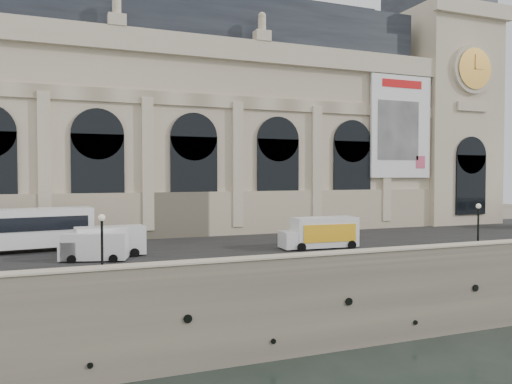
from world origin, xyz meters
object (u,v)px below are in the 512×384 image
bus_left (13,229)px  lamp_left (102,249)px  van_c (106,242)px  box_truck (320,233)px  lamp_right (478,228)px  van_b (91,247)px

bus_left → lamp_left: (6.30, -15.00, 0.01)m
van_c → box_truck: 19.07m
bus_left → van_c: size_ratio=2.27×
bus_left → lamp_right: bearing=-20.9°
bus_left → lamp_left: lamp_left is taller
lamp_left → lamp_right: lamp_left is taller
van_b → lamp_right: lamp_right is taller
van_c → lamp_left: lamp_left is taller
van_b → lamp_right: 32.78m
van_c → lamp_right: (30.56, -9.46, 0.86)m
van_c → box_truck: bearing=-6.5°
lamp_left → bus_left: bearing=112.8°
van_b → lamp_left: 8.48m
van_b → bus_left: bearing=132.7°
box_truck → lamp_left: bearing=-158.6°
bus_left → lamp_left: 16.27m
box_truck → bus_left: bearing=164.7°
box_truck → lamp_right: lamp_right is taller
box_truck → lamp_right: (11.60, -7.31, 0.70)m
bus_left → van_c: 8.91m
lamp_left → lamp_right: (31.57, 0.52, -0.01)m
van_b → lamp_left: bearing=-88.4°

